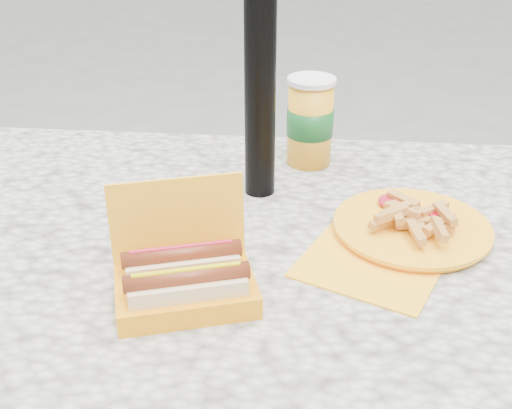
{
  "coord_description": "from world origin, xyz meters",
  "views": [
    {
      "loc": [
        0.08,
        -0.81,
        1.25
      ],
      "look_at": [
        0.01,
        0.02,
        0.8
      ],
      "focal_mm": 45.0,
      "sensor_mm": 36.0,
      "label": 1
    }
  ],
  "objects": [
    {
      "name": "fries_plate",
      "position": [
        0.23,
        0.04,
        0.76
      ],
      "size": [
        0.3,
        0.33,
        0.05
      ],
      "rotation": [
        0.0,
        0.0,
        -0.35
      ],
      "color": "#FEAF1D",
      "rests_on": "picnic_table"
    },
    {
      "name": "hotdog_box",
      "position": [
        -0.07,
        -0.15,
        0.78
      ],
      "size": [
        0.2,
        0.17,
        0.14
      ],
      "rotation": [
        0.0,
        0.0,
        0.31
      ],
      "color": "#FFAA1A",
      "rests_on": "picnic_table"
    },
    {
      "name": "soda_cup",
      "position": [
        0.08,
        0.28,
        0.83
      ],
      "size": [
        0.09,
        0.09,
        0.16
      ],
      "rotation": [
        0.0,
        0.0,
        -0.29
      ],
      "color": "#FFAB21",
      "rests_on": "picnic_table"
    },
    {
      "name": "picnic_table",
      "position": [
        0.0,
        0.0,
        0.64
      ],
      "size": [
        1.2,
        0.8,
        0.75
      ],
      "color": "beige",
      "rests_on": "ground"
    }
  ]
}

